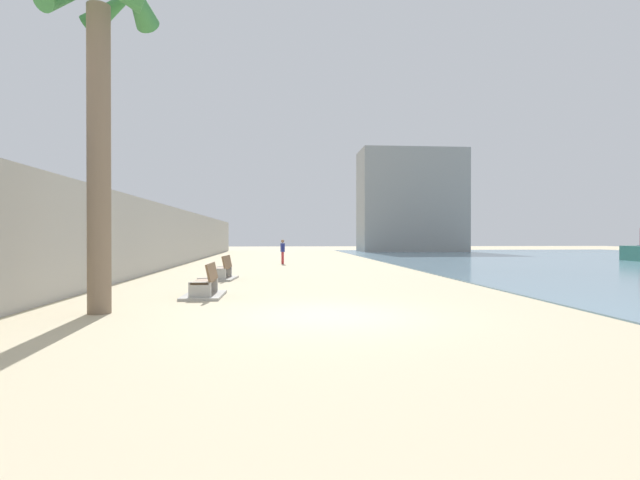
{
  "coord_description": "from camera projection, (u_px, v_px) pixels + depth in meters",
  "views": [
    {
      "loc": [
        -1.14,
        -10.95,
        1.75
      ],
      "look_at": [
        0.97,
        14.0,
        1.58
      ],
      "focal_mm": 27.96,
      "sensor_mm": 36.0,
      "label": 1
    }
  ],
  "objects": [
    {
      "name": "ground_plane",
      "position": [
        298.0,
        267.0,
        28.96
      ],
      "size": [
        120.0,
        120.0,
        0.0
      ],
      "primitive_type": "plane",
      "color": "#C6B793"
    },
    {
      "name": "seawall",
      "position": [
        166.0,
        237.0,
        28.31
      ],
      "size": [
        0.8,
        64.0,
        3.45
      ],
      "primitive_type": "cube",
      "color": "#ADAAA3",
      "rests_on": "ground"
    },
    {
      "name": "palm_tree",
      "position": [
        97.0,
        59.0,
        11.26
      ],
      "size": [
        2.72,
        2.68,
        8.08
      ],
      "color": "#7A6651",
      "rests_on": "ground"
    },
    {
      "name": "bench_near",
      "position": [
        205.0,
        289.0,
        14.46
      ],
      "size": [
        1.12,
        2.11,
        0.98
      ],
      "color": "#ADAAA3",
      "rests_on": "ground"
    },
    {
      "name": "bench_far",
      "position": [
        222.0,
        274.0,
        20.28
      ],
      "size": [
        1.25,
        2.18,
        0.98
      ],
      "color": "#ADAAA3",
      "rests_on": "ground"
    },
    {
      "name": "person_walking",
      "position": [
        283.0,
        250.0,
        31.81
      ],
      "size": [
        0.28,
        0.5,
        1.57
      ],
      "color": "#B22D33",
      "rests_on": "ground"
    },
    {
      "name": "harbor_building",
      "position": [
        411.0,
        201.0,
        58.03
      ],
      "size": [
        12.0,
        6.0,
        11.77
      ],
      "primitive_type": "cube",
      "color": "gray",
      "rests_on": "ground"
    }
  ]
}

